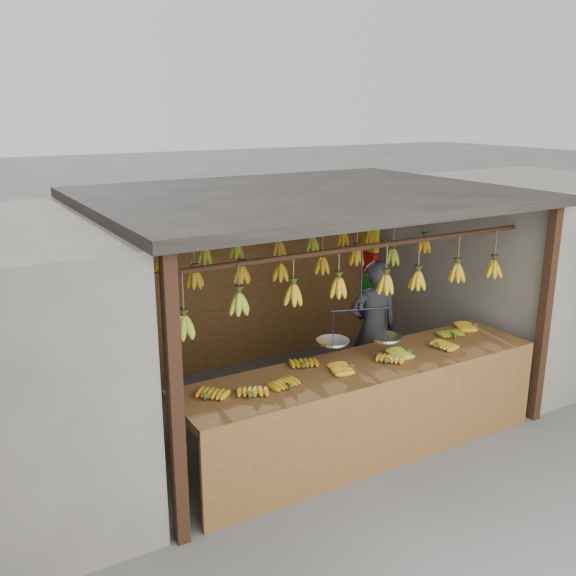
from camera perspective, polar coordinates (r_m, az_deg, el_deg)
ground at (r=7.29m, az=1.21°, el=-10.44°), size 80.00×80.00×0.00m
stall at (r=6.93m, az=-0.12°, el=5.40°), size 4.30×3.30×2.40m
neighbor_right at (r=9.20m, az=20.74°, el=1.77°), size 3.00×3.00×2.30m
counter at (r=6.07m, az=7.46°, el=-8.74°), size 3.67×0.84×0.96m
hanging_bananas at (r=6.73m, az=1.33°, el=1.96°), size 3.60×2.22×0.40m
balance_scale at (r=6.08m, az=6.37°, el=-4.19°), size 0.80×0.47×0.90m
vendor at (r=7.32m, az=7.60°, el=-3.63°), size 0.66×0.51×1.61m
bag_bundles at (r=9.04m, az=7.27°, el=1.28°), size 0.08×0.26×1.27m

